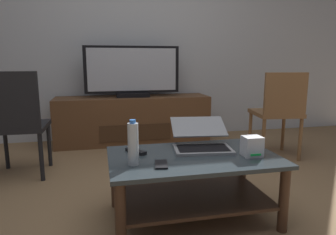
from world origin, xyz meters
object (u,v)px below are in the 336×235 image
Objects in this scene: coffee_table at (193,175)px; water_bottle_near at (133,144)px; media_cabinet at (133,119)px; dining_chair at (279,110)px; tv_remote at (136,151)px; television at (132,73)px; side_chair at (17,120)px; laptop at (201,140)px; router_box at (252,146)px; cell_phone at (161,164)px.

coffee_table is 0.47m from water_bottle_near.
media_cabinet is at bearing 83.88° from water_bottle_near.
dining_chair is 5.55× the size of tv_remote.
water_bottle_near is at bearing -167.07° from coffee_table.
dining_chair is (1.37, -0.95, -0.34)m from television.
side_chair is at bearing 102.82° from tv_remote.
laptop reaches higher than media_cabinet.
television reaches higher than router_box.
router_box is (0.35, -0.09, 0.19)m from coffee_table.
television is at bearing 83.81° from water_bottle_near.
media_cabinet is at bearing 90.00° from television.
television reaches higher than side_chair.
laptop reaches higher than cell_phone.
media_cabinet is 14.94× the size of router_box.
tv_remote is at bearing 122.03° from cell_phone.
television is 2.59× the size of laptop.
cell_phone is at bearing -142.19° from dining_chair.
media_cabinet is 4.24× the size of laptop.
tv_remote is at bearing -95.70° from television.
media_cabinet is at bearing 50.48° from tv_remote.
water_bottle_near is 1.85× the size of cell_phone.
laptop is (0.10, 0.15, 0.19)m from coffee_table.
laptop is at bearing -81.65° from television.
dining_chair reaches higher than router_box.
router_box is (-0.86, -1.07, -0.03)m from dining_chair.
laptop is at bearing -31.98° from tv_remote.
media_cabinet is 7.13× the size of water_bottle_near.
media_cabinet is at bearing 94.77° from coffee_table.
laptop is at bearing 55.99° from coffee_table.
television is 9.12× the size of router_box.
media_cabinet reaches higher than tv_remote.
router_box is (0.51, -2.02, -0.37)m from television.
media_cabinet reaches higher than coffee_table.
coffee_table is 0.30m from cell_phone.
router_box is 0.77× the size of tv_remote.
cell_phone is at bearing -91.88° from television.
media_cabinet is at bearing 104.08° from router_box.
dining_chair is at bearing 36.98° from laptop.
media_cabinet reaches higher than router_box.
side_chair is (-1.08, -0.98, 0.23)m from media_cabinet.
water_bottle_near reaches higher than coffee_table.
coffee_table is at bearing 12.93° from water_bottle_near.
router_box is (0.25, -0.24, 0.00)m from laptop.
dining_chair is 6.34× the size of cell_phone.
water_bottle_near is 0.20m from cell_phone.
router_box is at bearing -51.65° from tv_remote.
side_chair reaches higher than router_box.
television is at bearing -90.00° from media_cabinet.
dining_chair is 2.04× the size of laptop.
router_box is at bearing -0.14° from water_bottle_near.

